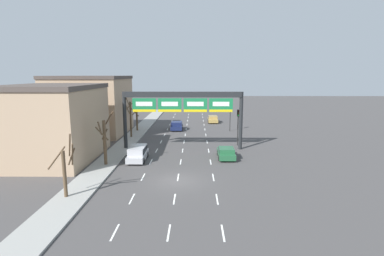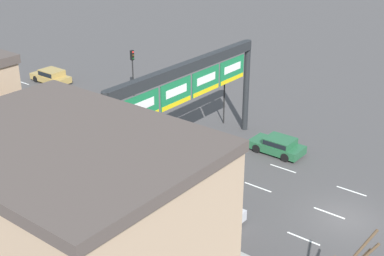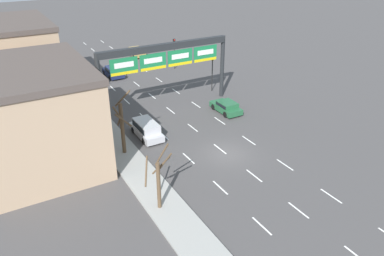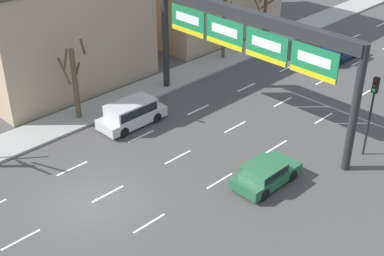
# 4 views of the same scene
# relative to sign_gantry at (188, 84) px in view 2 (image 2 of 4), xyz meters

# --- Properties ---
(ground_plane) EXTENTS (220.00, 220.00, 0.00)m
(ground_plane) POSITION_rel_sign_gantry_xyz_m (-0.00, -11.82, -5.87)
(ground_plane) COLOR #474444
(lane_dashes) EXTENTS (6.72, 67.00, 0.01)m
(lane_dashes) POSITION_rel_sign_gantry_xyz_m (-0.00, 1.68, -5.86)
(lane_dashes) COLOR white
(lane_dashes) RESTS_ON ground_plane
(sign_gantry) EXTENTS (15.26, 0.70, 7.38)m
(sign_gantry) POSITION_rel_sign_gantry_xyz_m (0.00, 0.00, 0.00)
(sign_gantry) COLOR #232628
(sign_gantry) RESTS_ON ground_plane
(building_near) EXTENTS (9.07, 12.42, 8.42)m
(building_near) POSITION_rel_sign_gantry_xyz_m (-14.25, -4.74, -1.65)
(building_near) COLOR tan
(building_near) RESTS_ON ground_plane
(car_green) EXTENTS (1.89, 3.97, 1.26)m
(car_green) POSITION_rel_sign_gantry_xyz_m (5.15, -4.30, -5.18)
(car_green) COLOR #235B38
(car_green) RESTS_ON ground_plane
(car_navy) EXTENTS (1.99, 4.14, 1.47)m
(car_navy) POSITION_rel_sign_gantry_xyz_m (-1.61, 13.58, -5.08)
(car_navy) COLOR #19234C
(car_navy) RESTS_ON ground_plane
(suv_silver) EXTENTS (1.86, 4.46, 1.61)m
(suv_silver) POSITION_rel_sign_gantry_xyz_m (-4.83, -5.27, -4.97)
(suv_silver) COLOR #B7B7BC
(suv_silver) RESTS_ON ground_plane
(car_gold) EXTENTS (1.93, 4.36, 1.39)m
(car_gold) POSITION_rel_sign_gantry_xyz_m (5.12, 21.83, -5.12)
(car_gold) COLOR #A88947
(car_gold) RESTS_ON ground_plane
(traffic_light_near_gantry) EXTENTS (0.30, 0.35, 4.42)m
(traffic_light_near_gantry) POSITION_rel_sign_gantry_xyz_m (7.50, 12.58, -2.70)
(traffic_light_near_gantry) COLOR black
(traffic_light_near_gantry) RESTS_ON ground_plane
(traffic_light_mid_block) EXTENTS (0.30, 0.35, 4.89)m
(traffic_light_mid_block) POSITION_rel_sign_gantry_xyz_m (7.34, 2.07, -2.39)
(traffic_light_mid_block) COLOR black
(traffic_light_mid_block) RESTS_ON ground_plane
(tree_bare_second) EXTENTS (1.82, 1.84, 5.70)m
(tree_bare_second) POSITION_rel_sign_gantry_xyz_m (-7.85, -7.24, -3.01)
(tree_bare_second) COLOR brown
(tree_bare_second) RESTS_ON sidewalk_left
(tree_bare_third) EXTENTS (2.07, 2.06, 6.35)m
(tree_bare_third) POSITION_rel_sign_gantry_xyz_m (-8.18, 6.95, -2.55)
(tree_bare_third) COLOR brown
(tree_bare_third) RESTS_ON sidewalk_left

